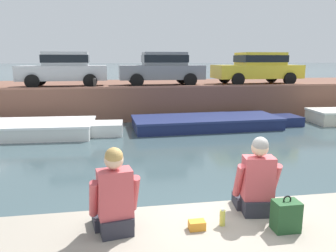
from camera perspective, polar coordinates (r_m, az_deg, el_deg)
The scene contains 14 objects.
ground_plane at distance 9.49m, azimuth -0.27°, elevation -5.00°, with size 400.00×400.00×0.00m, color #3D5156.
far_quay_wall at distance 17.24m, azimuth -4.57°, elevation 5.01°, with size 60.00×6.00×1.48m, color brown.
far_wall_coping at distance 14.31m, azimuth -3.62°, elevation 6.80°, with size 60.00×0.24×0.08m, color #925F4C.
boat_moored_west_white at distance 12.77m, azimuth -24.09°, elevation -0.52°, with size 6.68×2.46×0.51m.
boat_moored_central_navy at distance 13.22m, azimuth 7.82°, elevation 0.68°, with size 6.97×2.35×0.46m.
car_left_inner_silver at distance 15.61m, azimuth -17.59°, elevation 9.65°, with size 3.88×2.04×1.54m.
car_centre_grey at distance 15.63m, azimuth -1.03°, elevation 10.19°, with size 3.92×2.00×1.54m.
car_right_inner_yellow at distance 16.99m, azimuth 15.36°, elevation 9.90°, with size 4.23×2.02×1.54m.
mooring_bollard_mid at distance 14.38m, azimuth -12.64°, elevation 7.37°, with size 0.15×0.15×0.45m.
person_seated_left at distance 3.65m, azimuth -9.29°, elevation -12.51°, with size 0.57×0.58×0.96m.
person_seated_right at distance 4.17m, azimuth 15.17°, elevation -9.63°, with size 0.56×0.57×0.96m.
bottle_drink at distance 3.89m, azimuth 9.46°, elevation -15.47°, with size 0.06×0.06×0.20m.
backpack_on_ledge at distance 3.94m, azimuth 19.76°, elevation -14.50°, with size 0.28×0.24×0.41m.
snack_bag at distance 3.80m, azimuth 5.06°, elevation -16.82°, with size 0.18×0.12×0.10m, color orange.
Camera 1 is at (-1.44, -3.89, 2.72)m, focal length 35.00 mm.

